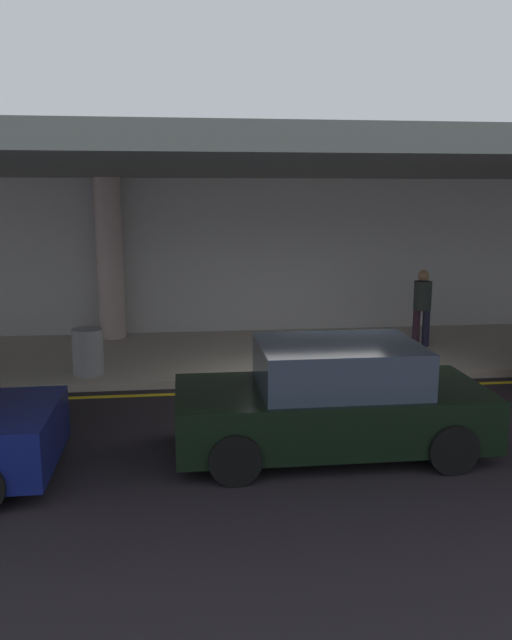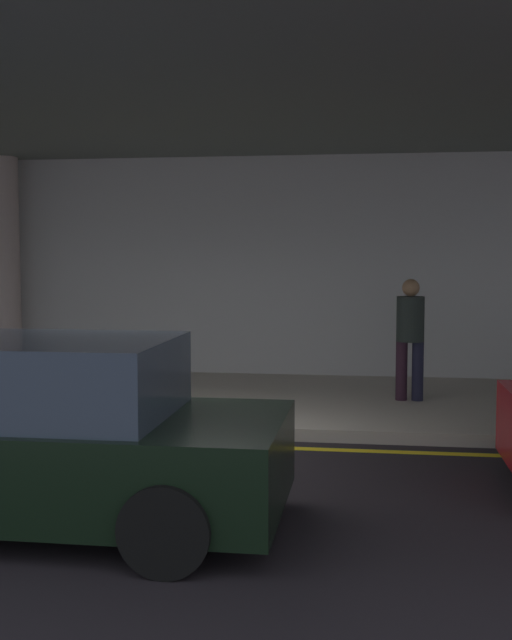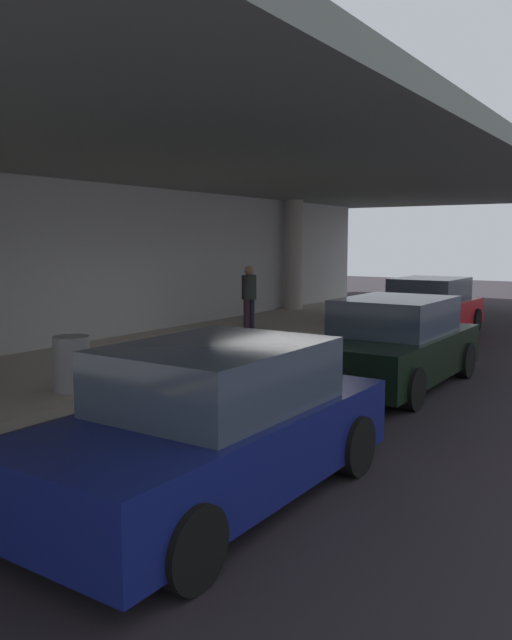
# 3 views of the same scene
# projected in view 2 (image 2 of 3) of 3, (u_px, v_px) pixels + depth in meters

# --- Properties ---
(ground_plane) EXTENTS (60.00, 60.00, 0.00)m
(ground_plane) POSITION_uv_depth(u_px,v_px,m) (156.00, 459.00, 8.43)
(ground_plane) COLOR black
(sidewalk) EXTENTS (26.00, 4.20, 0.15)m
(sidewalk) POSITION_uv_depth(u_px,v_px,m) (213.00, 400.00, 11.48)
(sidewalk) COLOR #B3A99B
(sidewalk) RESTS_ON ground
(lane_stripe_yellow) EXTENTS (26.00, 0.14, 0.01)m
(lane_stripe_yellow) POSITION_uv_depth(u_px,v_px,m) (172.00, 444.00, 9.09)
(lane_stripe_yellow) COLOR yellow
(lane_stripe_yellow) RESTS_ON ground
(support_column_center) EXTENTS (0.60, 0.60, 3.65)m
(support_column_center) POSITION_uv_depth(u_px,v_px,m) (2.00, 266.00, 13.55)
(support_column_center) COLOR #B8A29D
(support_column_center) RESTS_ON sidewalk
(ceiling_overhang) EXTENTS (28.00, 13.20, 0.30)m
(ceiling_overhang) POSITION_uv_depth(u_px,v_px,m) (205.00, 121.00, 10.67)
(ceiling_overhang) COLOR slate
(ceiling_overhang) RESTS_ON support_column_far_left
(terminal_back_wall) EXTENTS (26.00, 0.30, 3.80)m
(terminal_back_wall) POSITION_uv_depth(u_px,v_px,m) (239.00, 270.00, 13.55)
(terminal_back_wall) COLOR #B4B2B2
(terminal_back_wall) RESTS_ON ground
(car_black) EXTENTS (4.10, 1.92, 1.50)m
(car_black) POSITION_uv_depth(u_px,v_px,m) (31.00, 437.00, 6.34)
(car_black) COLOR black
(car_black) RESTS_ON ground
(traveler_with_luggage) EXTENTS (0.38, 0.38, 1.68)m
(traveler_with_luggage) POSITION_uv_depth(u_px,v_px,m) (410.00, 331.00, 10.95)
(traveler_with_luggage) COLOR black
(traveler_with_luggage) RESTS_ON sidewalk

